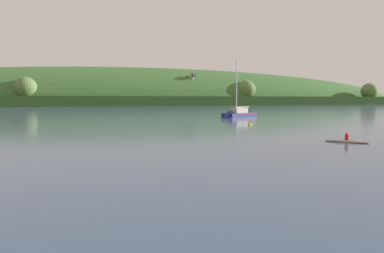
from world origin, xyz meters
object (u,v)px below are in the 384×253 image
canoe_with_paddler (347,141)px  mooring_buoy_midchannel (250,125)px  dockside_crane (192,90)px  sailboat_near_mooring (236,116)px

canoe_with_paddler → mooring_buoy_midchannel: (3.77, 21.73, -0.10)m
dockside_crane → canoe_with_paddler: bearing=149.3°
canoe_with_paddler → dockside_crane: bearing=-51.4°
dockside_crane → canoe_with_paddler: (-59.37, -175.36, -8.38)m
dockside_crane → sailboat_near_mooring: dockside_crane is taller
mooring_buoy_midchannel → sailboat_near_mooring: bearing=65.9°
sailboat_near_mooring → canoe_with_paddler: (-12.19, -40.52, -0.20)m
canoe_with_paddler → mooring_buoy_midchannel: bearing=-42.5°
sailboat_near_mooring → mooring_buoy_midchannel: size_ratio=19.78×
dockside_crane → canoe_with_paddler: dockside_crane is taller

